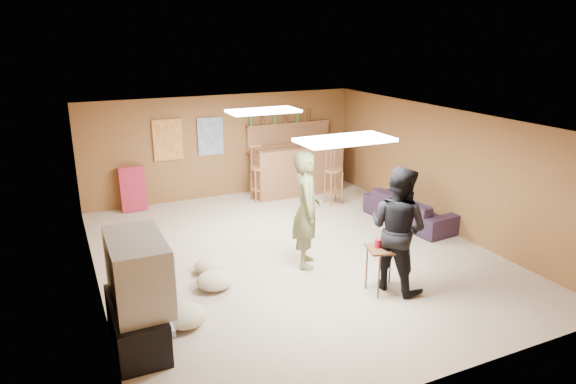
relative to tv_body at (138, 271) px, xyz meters
name	(u,v)px	position (x,y,z in m)	size (l,w,h in m)	color
ground	(293,254)	(2.65, 1.50, -0.90)	(7.00, 7.00, 0.00)	tan
ceiling	(294,120)	(2.65, 1.50, 1.30)	(6.00, 7.00, 0.02)	silver
wall_back	(224,146)	(2.65, 5.00, 0.20)	(6.00, 0.02, 2.20)	brown
wall_front	(447,284)	(2.65, -2.00, 0.20)	(6.00, 0.02, 2.20)	brown
wall_left	(91,217)	(-0.35, 1.50, 0.20)	(0.02, 7.00, 2.20)	brown
wall_right	(443,169)	(5.65, 1.50, 0.20)	(0.02, 7.00, 2.20)	brown
tv_stand	(137,323)	(-0.07, 0.00, -0.65)	(0.55, 1.30, 0.50)	black
dvd_box	(156,327)	(0.15, 0.00, -0.75)	(0.35, 0.50, 0.08)	#B2B2B7
tv_body	(138,271)	(0.00, 0.00, 0.00)	(0.60, 1.10, 0.80)	#B2B2B7
tv_screen	(166,266)	(0.31, 0.00, 0.00)	(0.02, 0.95, 0.65)	navy
bar_counter	(297,169)	(4.15, 4.45, -0.35)	(2.00, 0.60, 1.10)	brown
bar_lip	(302,147)	(4.15, 4.20, 0.20)	(2.10, 0.12, 0.05)	#442915
bar_shelf	(289,124)	(4.15, 4.90, 0.60)	(2.00, 0.18, 0.05)	brown
bar_backing	(288,137)	(4.15, 4.92, 0.30)	(2.00, 0.14, 0.60)	brown
poster_left	(168,140)	(1.45, 4.96, 0.45)	(0.60, 0.03, 0.85)	#BF3F26
poster_right	(210,136)	(2.35, 4.96, 0.45)	(0.55, 0.03, 0.80)	#334C99
folding_chair_stack	(133,189)	(0.65, 4.80, -0.45)	(0.50, 0.14, 0.90)	#B1203A
ceiling_panel_front	(345,140)	(2.65, 0.00, 1.27)	(1.20, 0.60, 0.04)	white
ceiling_panel_back	(263,111)	(2.65, 2.70, 1.27)	(1.20, 0.60, 0.04)	white
person_olive	(307,210)	(2.66, 1.05, 0.00)	(0.66, 0.43, 1.81)	brown
person_black	(398,229)	(3.46, -0.14, -0.01)	(0.86, 0.67, 1.77)	black
sofa	(410,209)	(5.25, 1.85, -0.62)	(1.89, 0.74, 0.55)	black
tray_table	(385,269)	(3.27, -0.16, -0.58)	(0.50, 0.40, 0.65)	#442915
cup_red_near	(378,243)	(3.16, -0.10, -0.19)	(0.09, 0.09, 0.12)	red
cup_red_far	(394,247)	(3.32, -0.26, -0.20)	(0.07, 0.07, 0.10)	red
cup_blue	(392,240)	(3.42, -0.07, -0.20)	(0.08, 0.08, 0.11)	navy
bar_stool_left	(259,172)	(3.18, 4.31, -0.26)	(0.41, 0.41, 1.28)	brown
bar_stool_right	(334,179)	(4.52, 3.47, -0.36)	(0.34, 0.34, 1.08)	brown
cushion_near_tv	(215,280)	(1.14, 0.91, -0.78)	(0.52, 0.52, 0.23)	tan
cushion_mid	(209,266)	(1.21, 1.43, -0.80)	(0.44, 0.44, 0.20)	tan
cushion_far	(185,316)	(0.53, 0.14, -0.78)	(0.53, 0.53, 0.24)	tan
bottle_row	(281,117)	(3.95, 4.88, 0.75)	(1.48, 0.08, 0.26)	#3F7233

